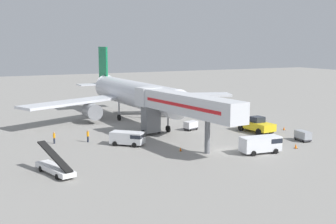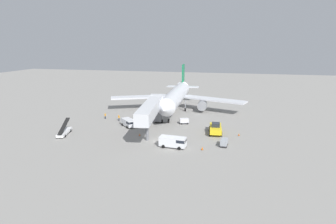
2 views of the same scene
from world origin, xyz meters
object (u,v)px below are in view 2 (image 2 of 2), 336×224
Objects in this scene: belt_loader_truck at (64,131)px; safety_cone_bravo at (202,148)px; airplane_at_gate at (176,96)px; service_van_mid_left at (174,141)px; baggage_cart_rear_left at (184,121)px; ground_crew_worker_midground at (119,118)px; safety_cone_charlie at (239,134)px; jet_bridge at (152,109)px; ground_crew_worker_foreground at (105,116)px; service_van_mid_center at (129,122)px; baggage_cart_rear_right at (224,142)px; safety_cone_alpha at (140,135)px; pushback_tug at (216,128)px.

belt_loader_truck is 31.98m from safety_cone_bravo.
service_van_mid_left is at bearing -79.59° from airplane_at_gate.
ground_crew_worker_midground is at bearing -176.03° from baggage_cart_rear_left.
airplane_at_gate is 23.81× the size of ground_crew_worker_midground.
jet_bridge is at bearing -176.01° from safety_cone_charlie.
jet_bridge is 11.35m from baggage_cart_rear_left.
safety_cone_charlie is at bearing 12.03° from belt_loader_truck.
ground_crew_worker_midground reaches higher than safety_cone_bravo.
service_van_mid_left is at bearing 179.54° from safety_cone_bravo.
ground_crew_worker_foreground is at bearing 153.09° from jet_bridge.
service_van_mid_center is 26.94m from safety_cone_charlie.
service_van_mid_center is 8.01× the size of safety_cone_charlie.
baggage_cart_rear_right is 5.17m from safety_cone_bravo.
airplane_at_gate is 63.40× the size of safety_cone_bravo.
belt_loader_truck is at bearing -178.87° from baggage_cart_rear_right.
jet_bridge is at bearing -94.19° from airplane_at_gate.
jet_bridge is 18.39m from ground_crew_worker_foreground.
baggage_cart_rear_right reaches higher than baggage_cart_rear_left.
belt_loader_truck is 3.94× the size of ground_crew_worker_foreground.
baggage_cart_rear_right is 35.91m from ground_crew_worker_foreground.
baggage_cart_rear_right is 17.90m from baggage_cart_rear_left.
safety_cone_charlie is at bearing 13.37° from safety_cone_alpha.
belt_loader_truck is 15.27m from ground_crew_worker_foreground.
ground_crew_worker_foreground is at bearing 143.11° from service_van_mid_left.
jet_bridge is 12.69× the size of ground_crew_worker_midground.
pushback_tug reaches higher than baggage_cart_rear_left.
service_van_mid_left is at bearing -124.18° from pushback_tug.
pushback_tug reaches higher than service_van_mid_center.
ground_crew_worker_midground is at bearing 61.14° from belt_loader_truck.
baggage_cart_rear_right is 31.27m from ground_crew_worker_midground.
belt_loader_truck is at bearing -165.32° from pushback_tug.
pushback_tug reaches higher than safety_cone_bravo.
baggage_cart_rear_left reaches higher than safety_cone_bravo.
service_van_mid_left is at bearing -52.11° from jet_bridge.
service_van_mid_center is at bearing 140.09° from service_van_mid_left.
baggage_cart_rear_left is at bearing 92.84° from service_van_mid_left.
jet_bridge is 13.15× the size of ground_crew_worker_foreground.
safety_cone_bravo is at bearing -33.69° from ground_crew_worker_midground.
pushback_tug is 1.23× the size of service_van_mid_left.
jet_bridge is 4.12× the size of service_van_mid_left.
service_van_mid_left reaches higher than baggage_cart_rear_left.
safety_cone_bravo is at bearing -30.72° from service_van_mid_center.
airplane_at_gate reaches higher than ground_crew_worker_midground.
ground_crew_worker_midground is at bearing -131.49° from airplane_at_gate.
pushback_tug is 3.80× the size of ground_crew_worker_midground.
baggage_cart_rear_left is at bearing 110.87° from safety_cone_bravo.
safety_cone_bravo is at bearing -20.37° from safety_cone_alpha.
airplane_at_gate is 22.31m from ground_crew_worker_foreground.
safety_cone_bravo is (19.77, -11.75, -0.76)m from service_van_mid_center.
safety_cone_bravo is at bearing -99.19° from pushback_tug.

